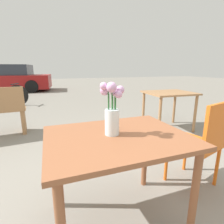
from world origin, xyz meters
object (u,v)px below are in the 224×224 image
bicycle (3,95)px  parked_car (7,79)px  table_front (117,149)px  flower_vase (112,113)px  cafe_chair (203,140)px  table_back (169,98)px

bicycle → parked_car: bearing=95.9°
table_front → flower_vase: size_ratio=2.70×
cafe_chair → table_back: 1.74m
table_back → parked_car: 8.60m
table_front → table_back: 2.36m
table_back → parked_car: size_ratio=0.21×
parked_car → cafe_chair: bearing=-72.5°
table_front → bicycle: (-1.60, 5.29, -0.27)m
flower_vase → cafe_chair: flower_vase is taller
bicycle → flower_vase: bearing=-73.4°
cafe_chair → parked_car: parked_car is taller
table_front → cafe_chair: cafe_chair is taller
table_front → flower_vase: 0.25m
bicycle → table_back: bearing=-47.8°
flower_vase → cafe_chair: 1.00m
flower_vase → parked_car: size_ratio=0.08×
table_back → parked_car: parked_car is taller
table_back → bicycle: bicycle is taller
table_back → bicycle: bearing=132.2°
table_front → table_back: (1.75, 1.59, 0.00)m
cafe_chair → parked_car: bearing=107.5°
bicycle → cafe_chair: bearing=-64.4°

